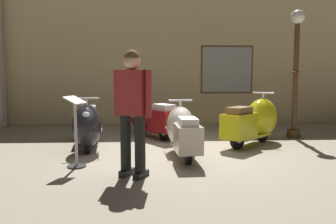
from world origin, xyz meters
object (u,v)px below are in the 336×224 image
object	(u,v)px
scooter_2	(183,131)
scooter_3	(255,121)
scooter_1	(149,116)
visitor_0	(132,104)
scooter_0	(88,126)
info_stanchion	(76,138)
lamppost	(296,66)

from	to	relation	value
scooter_2	scooter_3	distance (m)	1.78
scooter_1	visitor_0	xyz separation A→B (m)	(-0.21, -3.10, 0.54)
scooter_0	info_stanchion	bearing A→B (deg)	-6.07
scooter_1	scooter_2	distance (m)	1.96
scooter_0	info_stanchion	xyz separation A→B (m)	(0.03, -1.21, -0.00)
lamppost	visitor_0	world-z (taller)	lamppost
scooter_0	scooter_2	distance (m)	1.78
scooter_0	scooter_1	size ratio (longest dim) A/B	1.03
scooter_1	scooter_3	world-z (taller)	scooter_3
scooter_3	visitor_0	xyz separation A→B (m)	(-2.33, -2.13, 0.53)
scooter_2	visitor_0	xyz separation A→B (m)	(-0.79, -1.23, 0.57)
scooter_0	info_stanchion	distance (m)	1.21
scooter_1	info_stanchion	world-z (taller)	info_stanchion
scooter_2	lamppost	distance (m)	3.21
lamppost	visitor_0	size ratio (longest dim) A/B	1.59
scooter_0	visitor_0	distance (m)	2.05
scooter_0	scooter_2	xyz separation A→B (m)	(1.70, -0.53, -0.02)
scooter_0	scooter_2	world-z (taller)	scooter_0
scooter_2	visitor_0	distance (m)	1.57
lamppost	visitor_0	xyz separation A→B (m)	(-3.38, -2.76, -0.57)
scooter_3	lamppost	xyz separation A→B (m)	(1.05, 0.63, 1.10)
scooter_0	visitor_0	size ratio (longest dim) A/B	0.97
scooter_0	scooter_2	bearing A→B (deg)	65.10
scooter_2	lamppost	size ratio (longest dim) A/B	0.57
scooter_1	visitor_0	world-z (taller)	visitor_0
scooter_1	scooter_2	world-z (taller)	scooter_1
scooter_3	info_stanchion	world-z (taller)	info_stanchion
scooter_2	scooter_0	bearing A→B (deg)	69.78
lamppost	info_stanchion	distance (m)	4.93
scooter_3	info_stanchion	distance (m)	3.58
scooter_2	visitor_0	world-z (taller)	visitor_0
scooter_0	visitor_0	bearing A→B (deg)	19.58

